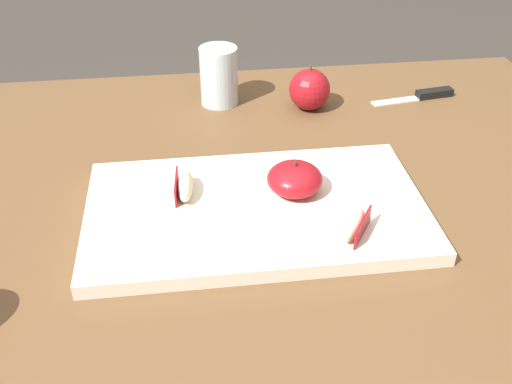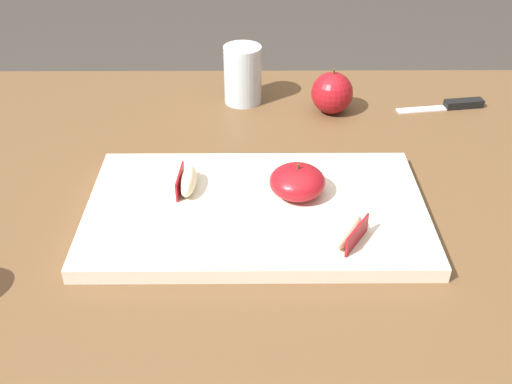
# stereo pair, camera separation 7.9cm
# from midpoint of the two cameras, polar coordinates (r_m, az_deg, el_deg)

# --- Properties ---
(dining_table) EXTENTS (1.30, 0.87, 0.73)m
(dining_table) POSITION_cam_midpoint_polar(r_m,az_deg,el_deg) (0.91, -0.59, -5.23)
(dining_table) COLOR brown
(dining_table) RESTS_ON ground_plane
(cutting_board) EXTENTS (0.46, 0.26, 0.02)m
(cutting_board) POSITION_cam_midpoint_polar(r_m,az_deg,el_deg) (0.80, 2.80, -1.87)
(cutting_board) COLOR beige
(cutting_board) RESTS_ON dining_table
(apple_half_skin_up) EXTENTS (0.08, 0.08, 0.05)m
(apple_half_skin_up) POSITION_cam_midpoint_polar(r_m,az_deg,el_deg) (0.81, 6.77, 0.90)
(apple_half_skin_up) COLOR maroon
(apple_half_skin_up) RESTS_ON cutting_board
(apple_wedge_right) EXTENTS (0.05, 0.07, 0.03)m
(apple_wedge_right) POSITION_cam_midpoint_polar(r_m,az_deg,el_deg) (0.74, 11.95, -3.87)
(apple_wedge_right) COLOR beige
(apple_wedge_right) RESTS_ON cutting_board
(apple_wedge_front) EXTENTS (0.03, 0.07, 0.03)m
(apple_wedge_front) POSITION_cam_midpoint_polar(r_m,az_deg,el_deg) (0.82, -3.85, 0.94)
(apple_wedge_front) COLOR beige
(apple_wedge_front) RESTS_ON cutting_board
(paring_knife) EXTENTS (0.16, 0.04, 0.01)m
(paring_knife) POSITION_cam_midpoint_polar(r_m,az_deg,el_deg) (1.16, 20.58, 7.81)
(paring_knife) COLOR silver
(paring_knife) RESTS_ON dining_table
(whole_apple_red_delicious) EXTENTS (0.07, 0.07, 0.08)m
(whole_apple_red_delicious) POSITION_cam_midpoint_polar(r_m,az_deg,el_deg) (1.07, 9.44, 9.30)
(whole_apple_red_delicious) COLOR maroon
(whole_apple_red_delicious) RESTS_ON dining_table
(drinking_glass_water) EXTENTS (0.07, 0.07, 0.10)m
(drinking_glass_water) POSITION_cam_midpoint_polar(r_m,az_deg,el_deg) (1.09, 0.82, 11.14)
(drinking_glass_water) COLOR silver
(drinking_glass_water) RESTS_ON dining_table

